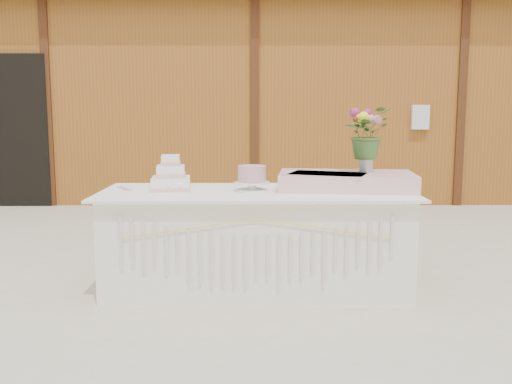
% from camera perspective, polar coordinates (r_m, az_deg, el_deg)
% --- Properties ---
extents(ground, '(80.00, 80.00, 0.00)m').
position_cam_1_polar(ground, '(4.56, 0.02, -9.52)').
color(ground, beige).
rests_on(ground, ground).
extents(barn, '(12.60, 4.60, 3.30)m').
position_cam_1_polar(barn, '(10.35, -0.22, 9.67)').
color(barn, brown).
rests_on(barn, ground).
extents(cake_table, '(2.40, 1.00, 0.77)m').
position_cam_1_polar(cake_table, '(4.46, 0.02, -4.79)').
color(cake_table, white).
rests_on(cake_table, ground).
extents(wedding_cake, '(0.33, 0.33, 0.27)m').
position_cam_1_polar(wedding_cake, '(4.50, -8.50, 1.40)').
color(wedding_cake, white).
rests_on(wedding_cake, cake_table).
extents(pink_cake_stand, '(0.27, 0.27, 0.20)m').
position_cam_1_polar(pink_cake_stand, '(4.38, -0.40, 1.53)').
color(pink_cake_stand, white).
rests_on(pink_cake_stand, cake_table).
extents(satin_runner, '(1.10, 0.71, 0.13)m').
position_cam_1_polar(satin_runner, '(4.54, 9.02, 1.10)').
color(satin_runner, beige).
rests_on(satin_runner, cake_table).
extents(flower_vase, '(0.11, 0.11, 0.15)m').
position_cam_1_polar(flower_vase, '(4.60, 10.93, 2.92)').
color(flower_vase, silver).
rests_on(flower_vase, satin_runner).
extents(bouquet, '(0.49, 0.48, 0.41)m').
position_cam_1_polar(bouquet, '(4.59, 11.02, 6.41)').
color(bouquet, '#3C6227').
rests_on(bouquet, flower_vase).
extents(loose_flowers, '(0.21, 0.32, 0.02)m').
position_cam_1_polar(loose_flowers, '(4.64, -13.08, 0.41)').
color(loose_flowers, pink).
rests_on(loose_flowers, cake_table).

